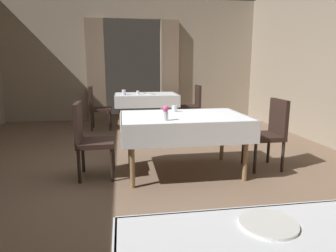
{
  "coord_description": "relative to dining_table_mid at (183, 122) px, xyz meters",
  "views": [
    {
      "loc": [
        -0.32,
        -3.48,
        1.35
      ],
      "look_at": [
        0.31,
        0.47,
        0.54
      ],
      "focal_mm": 31.47,
      "sensor_mm": 36.0,
      "label": 1
    }
  ],
  "objects": [
    {
      "name": "chair_mid_left",
      "position": [
        -1.17,
        0.01,
        -0.15
      ],
      "size": [
        0.44,
        0.44,
        0.93
      ],
      "color": "black",
      "rests_on": "ground"
    },
    {
      "name": "chair_far_right",
      "position": [
        0.85,
        2.97,
        -0.15
      ],
      "size": [
        0.44,
        0.44,
        0.93
      ],
      "color": "black",
      "rests_on": "ground"
    },
    {
      "name": "dining_table_mid",
      "position": [
        0.0,
        0.0,
        0.0
      ],
      "size": [
        1.57,
        1.06,
        0.75
      ],
      "color": "olive",
      "rests_on": "ground"
    },
    {
      "name": "chair_far_left",
      "position": [
        -1.3,
        2.9,
        -0.15
      ],
      "size": [
        0.44,
        0.44,
        0.93
      ],
      "color": "black",
      "rests_on": "ground"
    },
    {
      "name": "glass_mid_b",
      "position": [
        -0.06,
        0.3,
        0.13
      ],
      "size": [
        0.07,
        0.07,
        0.09
      ],
      "primitive_type": "cylinder",
      "color": "silver",
      "rests_on": "dining_table_mid"
    },
    {
      "name": "wall_back",
      "position": [
        -0.44,
        4.08,
        0.84
      ],
      "size": [
        6.4,
        0.27,
        3.0
      ],
      "color": "gray",
      "rests_on": "ground"
    },
    {
      "name": "chair_mid_right",
      "position": [
        1.17,
        -0.01,
        -0.15
      ],
      "size": [
        0.44,
        0.44,
        0.93
      ],
      "color": "black",
      "rests_on": "ground"
    },
    {
      "name": "plate_far_c",
      "position": [
        -0.29,
        3.16,
        0.09
      ],
      "size": [
        0.19,
        0.19,
        0.01
      ],
      "primitive_type": "cylinder",
      "color": "white",
      "rests_on": "dining_table_far"
    },
    {
      "name": "flower_vase_mid",
      "position": [
        -0.28,
        -0.34,
        0.18
      ],
      "size": [
        0.07,
        0.07,
        0.17
      ],
      "color": "silver",
      "rests_on": "dining_table_mid"
    },
    {
      "name": "glass_far_b",
      "position": [
        -0.41,
        2.9,
        0.12
      ],
      "size": [
        0.07,
        0.07,
        0.08
      ],
      "primitive_type": "cylinder",
      "color": "silver",
      "rests_on": "dining_table_far"
    },
    {
      "name": "dining_table_far",
      "position": [
        -0.22,
        2.96,
        -0.01
      ],
      "size": [
        1.38,
        0.98,
        0.75
      ],
      "color": "olive",
      "rests_on": "ground"
    },
    {
      "name": "ground",
      "position": [
        -0.44,
        -0.1,
        -0.67
      ],
      "size": [
        10.08,
        10.08,
        0.0
      ],
      "primitive_type": "plane",
      "color": "#7A604C"
    },
    {
      "name": "glass_far_d",
      "position": [
        -0.71,
        2.82,
        0.14
      ],
      "size": [
        0.08,
        0.08,
        0.11
      ],
      "primitive_type": "cylinder",
      "color": "silver",
      "rests_on": "dining_table_far"
    },
    {
      "name": "plate_near_b",
      "position": [
        -0.22,
        -2.61,
        0.09
      ],
      "size": [
        0.22,
        0.22,
        0.01
      ],
      "primitive_type": "cylinder",
      "color": "white",
      "rests_on": "dining_table_near"
    },
    {
      "name": "plate_far_a",
      "position": [
        -0.13,
        2.85,
        0.09
      ],
      "size": [
        0.2,
        0.2,
        0.01
      ],
      "primitive_type": "cylinder",
      "color": "white",
      "rests_on": "dining_table_far"
    }
  ]
}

